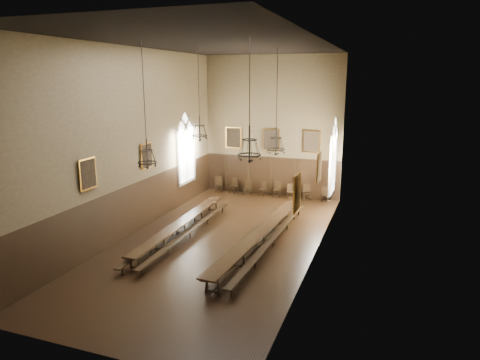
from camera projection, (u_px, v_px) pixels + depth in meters
The scene contains 34 objects.
floor at pixel (220, 242), 20.22m from camera, with size 9.00×18.00×0.02m, color black.
ceiling at pixel (217, 43), 18.13m from camera, with size 9.00×18.00×0.02m, color black.
wall_back at pixel (272, 127), 27.43m from camera, with size 9.00×0.02×9.00m, color #78664A.
wall_front at pixel (84, 200), 10.92m from camera, with size 9.00×0.02×9.00m, color #78664A.
wall_left at pixel (132, 143), 20.65m from camera, with size 0.02×18.00×9.00m, color #78664A.
wall_right at pixel (319, 153), 17.70m from camera, with size 0.02×18.00×9.00m, color #78664A.
wainscot_panelling at pixel (219, 217), 19.93m from camera, with size 9.00×18.00×2.50m, color black, non-canonical shape.
table_left at pixel (181, 228), 20.95m from camera, with size 0.82×9.21×0.72m.
table_right at pixel (259, 240), 19.32m from camera, with size 1.41×10.35×0.81m.
bench_left_outer at pixel (173, 230), 20.94m from camera, with size 0.87×9.93×0.45m.
bench_left_inner at pixel (190, 233), 20.58m from camera, with size 0.40×9.46×0.43m.
bench_right_inner at pixel (248, 239), 19.84m from camera, with size 0.42×9.77×0.44m.
bench_right_outer at pixel (273, 240), 19.55m from camera, with size 0.64×10.79×0.49m.
chair_0 at pixel (219, 187), 29.09m from camera, with size 0.59×0.59×1.03m.
chair_1 at pixel (234, 188), 28.83m from camera, with size 0.53×0.53×1.00m.
chair_2 at pixel (248, 190), 28.42m from camera, with size 0.48×0.48×0.96m.
chair_3 at pixel (263, 192), 28.08m from camera, with size 0.51×0.51×0.92m.
chair_4 at pixel (277, 192), 27.84m from camera, with size 0.49×0.49×1.01m.
chair_5 at pixel (290, 194), 27.52m from camera, with size 0.48×0.48×0.91m.
chair_6 at pixel (307, 195), 27.15m from camera, with size 0.56×0.56×1.02m.
chair_7 at pixel (324, 197), 26.79m from camera, with size 0.46×0.46×0.91m.
chandelier_back_left at pixel (200, 130), 21.77m from camera, with size 0.82×0.82×4.48m.
chandelier_back_right at pixel (276, 143), 21.05m from camera, with size 0.89×0.89×5.05m.
chandelier_front_left at pixel (147, 154), 17.75m from camera, with size 0.80×0.80×5.04m.
chandelier_front_right at pixel (249, 147), 15.96m from camera, with size 0.89×0.89×4.43m.
portrait_back_0 at pixel (233, 138), 28.35m from camera, with size 1.10×0.12×1.40m.
portrait_back_1 at pixel (271, 140), 27.50m from camera, with size 1.10×0.12×1.40m.
portrait_back_2 at pixel (311, 141), 26.65m from camera, with size 1.10×0.12×1.40m.
portrait_left_0 at pixel (147, 156), 21.71m from camera, with size 0.12×1.00×1.30m.
portrait_left_1 at pixel (88, 174), 17.58m from camera, with size 0.12×1.00×1.30m.
portrait_right_0 at pixel (319, 167), 18.85m from camera, with size 0.12×1.00×1.30m.
portrait_right_1 at pixel (297, 192), 14.72m from camera, with size 0.12×1.00×1.30m.
window_right at pixel (334, 157), 23.02m from camera, with size 0.20×2.20×4.60m, color white, non-canonical shape.
window_left at pixel (186, 148), 25.92m from camera, with size 0.20×2.20×4.60m, color white, non-canonical shape.
Camera 1 is at (7.29, -17.56, 7.51)m, focal length 32.00 mm.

